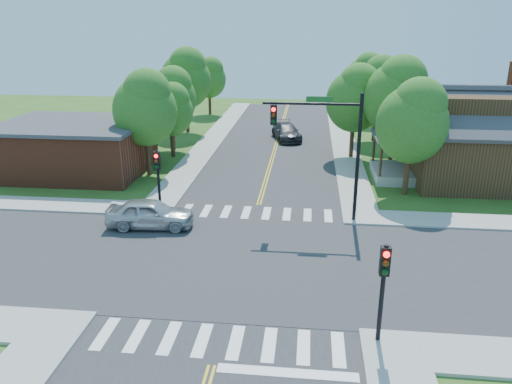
# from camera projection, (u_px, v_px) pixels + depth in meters

# --- Properties ---
(ground) EXTENTS (100.00, 100.00, 0.00)m
(ground) POSITION_uv_depth(u_px,v_px,m) (242.00, 262.00, 23.52)
(ground) COLOR #355219
(ground) RESTS_ON ground
(road_ns) EXTENTS (10.00, 90.00, 0.04)m
(road_ns) POSITION_uv_depth(u_px,v_px,m) (242.00, 262.00, 23.52)
(road_ns) COLOR #2D2D30
(road_ns) RESTS_ON ground
(road_ew) EXTENTS (90.00, 10.00, 0.04)m
(road_ew) POSITION_uv_depth(u_px,v_px,m) (242.00, 261.00, 23.52)
(road_ew) COLOR #2D2D30
(road_ew) RESTS_ON ground
(intersection_patch) EXTENTS (10.20, 10.20, 0.06)m
(intersection_patch) POSITION_uv_depth(u_px,v_px,m) (242.00, 262.00, 23.52)
(intersection_patch) COLOR #2D2D30
(intersection_patch) RESTS_ON ground
(sidewalk_ne) EXTENTS (40.00, 40.00, 0.14)m
(sidewalk_ne) POSITION_uv_depth(u_px,v_px,m) (483.00, 173.00, 36.73)
(sidewalk_ne) COLOR #9E9B93
(sidewalk_ne) RESTS_ON ground
(sidewalk_nw) EXTENTS (40.00, 40.00, 0.14)m
(sidewalk_nw) POSITION_uv_depth(u_px,v_px,m) (73.00, 161.00, 39.95)
(sidewalk_nw) COLOR #9E9B93
(sidewalk_nw) RESTS_ON ground
(crosswalk_north) EXTENTS (8.85, 2.00, 0.01)m
(crosswalk_north) POSITION_uv_depth(u_px,v_px,m) (256.00, 213.00, 29.33)
(crosswalk_north) COLOR white
(crosswalk_north) RESTS_ON ground
(crosswalk_south) EXTENTS (8.85, 2.00, 0.01)m
(crosswalk_south) POSITION_uv_depth(u_px,v_px,m) (219.00, 341.00, 17.69)
(crosswalk_south) COLOR white
(crosswalk_south) RESTS_ON ground
(centerline) EXTENTS (0.30, 90.00, 0.01)m
(centerline) POSITION_uv_depth(u_px,v_px,m) (242.00, 261.00, 23.51)
(centerline) COLOR gold
(centerline) RESTS_ON ground
(stop_bar) EXTENTS (4.60, 0.45, 0.09)m
(stop_bar) POSITION_uv_depth(u_px,v_px,m) (287.00, 374.00, 16.14)
(stop_bar) COLOR white
(stop_bar) RESTS_ON ground
(signal_mast_ne) EXTENTS (5.30, 0.42, 7.20)m
(signal_mast_ne) POSITION_uv_depth(u_px,v_px,m) (327.00, 137.00, 26.77)
(signal_mast_ne) COLOR black
(signal_mast_ne) RESTS_ON ground
(signal_pole_se) EXTENTS (0.34, 0.42, 3.80)m
(signal_pole_se) POSITION_uv_depth(u_px,v_px,m) (384.00, 276.00, 16.80)
(signal_pole_se) COLOR black
(signal_pole_se) RESTS_ON ground
(signal_pole_nw) EXTENTS (0.34, 0.42, 3.80)m
(signal_pole_nw) POSITION_uv_depth(u_px,v_px,m) (158.00, 170.00, 28.45)
(signal_pole_nw) COLOR black
(signal_pole_nw) RESTS_ON ground
(house_ne) EXTENTS (13.05, 8.80, 7.11)m
(house_ne) POSITION_uv_depth(u_px,v_px,m) (487.00, 134.00, 34.24)
(house_ne) COLOR #342112
(house_ne) RESTS_ON ground
(building_nw) EXTENTS (10.40, 8.40, 3.73)m
(building_nw) POSITION_uv_depth(u_px,v_px,m) (75.00, 147.00, 36.73)
(building_nw) COLOR brown
(building_nw) RESTS_ON ground
(tree_e_a) EXTENTS (4.46, 4.23, 7.58)m
(tree_e_a) POSITION_uv_depth(u_px,v_px,m) (414.00, 119.00, 30.81)
(tree_e_a) COLOR #382314
(tree_e_a) RESTS_ON ground
(tree_e_b) EXTENTS (4.95, 4.70, 8.42)m
(tree_e_b) POSITION_uv_depth(u_px,v_px,m) (398.00, 94.00, 37.24)
(tree_e_b) COLOR #382314
(tree_e_b) RESTS_ON ground
(tree_e_c) EXTENTS (4.63, 4.40, 7.87)m
(tree_e_c) POSITION_uv_depth(u_px,v_px,m) (379.00, 85.00, 45.01)
(tree_e_c) COLOR #382314
(tree_e_c) RESTS_ON ground
(tree_e_d) EXTENTS (4.40, 4.18, 7.47)m
(tree_e_d) POSITION_uv_depth(u_px,v_px,m) (366.00, 76.00, 54.21)
(tree_e_d) COLOR #382314
(tree_e_d) RESTS_ON ground
(tree_w_a) EXTENTS (4.52, 4.30, 7.69)m
(tree_w_a) POSITION_uv_depth(u_px,v_px,m) (146.00, 106.00, 34.92)
(tree_w_a) COLOR #382314
(tree_w_a) RESTS_ON ground
(tree_w_b) EXTENTS (4.24, 4.03, 7.22)m
(tree_w_b) POSITION_uv_depth(u_px,v_px,m) (172.00, 95.00, 41.82)
(tree_w_b) COLOR #382314
(tree_w_b) RESTS_ON ground
(tree_w_c) EXTENTS (4.92, 4.68, 8.37)m
(tree_w_c) POSITION_uv_depth(u_px,v_px,m) (186.00, 77.00, 48.47)
(tree_w_c) COLOR #382314
(tree_w_c) RESTS_ON ground
(tree_w_d) EXTENTS (3.96, 3.76, 6.73)m
(tree_w_d) POSITION_uv_depth(u_px,v_px,m) (210.00, 77.00, 58.04)
(tree_w_d) COLOR #382314
(tree_w_d) RESTS_ON ground
(tree_house) EXTENTS (4.50, 4.27, 7.65)m
(tree_house) POSITION_uv_depth(u_px,v_px,m) (356.00, 97.00, 39.29)
(tree_house) COLOR #382314
(tree_house) RESTS_ON ground
(tree_bldg) EXTENTS (3.61, 3.43, 6.13)m
(tree_bldg) POSITION_uv_depth(u_px,v_px,m) (171.00, 108.00, 40.02)
(tree_bldg) COLOR #382314
(tree_bldg) RESTS_ON ground
(car_silver) EXTENTS (2.55, 4.96, 1.60)m
(car_silver) POSITION_uv_depth(u_px,v_px,m) (150.00, 214.00, 27.11)
(car_silver) COLOR silver
(car_silver) RESTS_ON ground
(car_dgrey) EXTENTS (4.82, 6.26, 1.50)m
(car_dgrey) POSITION_uv_depth(u_px,v_px,m) (286.00, 132.00, 46.77)
(car_dgrey) COLOR #292B2E
(car_dgrey) RESTS_ON ground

